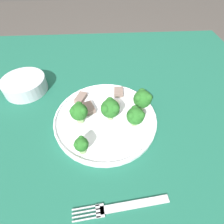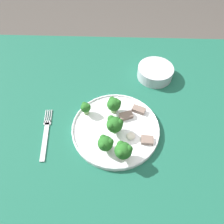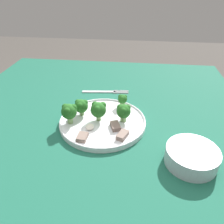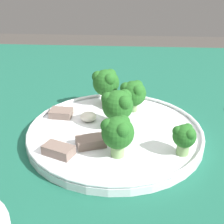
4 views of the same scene
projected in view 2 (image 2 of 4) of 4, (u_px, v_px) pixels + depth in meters
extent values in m
plane|color=#4C4742|center=(111.00, 202.00, 1.31)|extent=(8.00, 8.00, 0.00)
cube|color=#195642|center=(111.00, 139.00, 0.71)|extent=(1.16, 1.09, 0.03)
cylinder|color=brown|center=(29.00, 99.00, 1.32)|extent=(0.06, 0.06, 0.74)
cylinder|color=brown|center=(201.00, 103.00, 1.30)|extent=(0.06, 0.06, 0.74)
cylinder|color=white|center=(116.00, 129.00, 0.71)|extent=(0.28, 0.28, 0.01)
torus|color=white|center=(116.00, 127.00, 0.70)|extent=(0.28, 0.28, 0.01)
cube|color=#B2B2B7|center=(45.00, 141.00, 0.69)|extent=(0.03, 0.14, 0.00)
cube|color=#B2B2B7|center=(47.00, 123.00, 0.73)|extent=(0.03, 0.02, 0.00)
cube|color=#B2B2B7|center=(51.00, 116.00, 0.75)|extent=(0.01, 0.05, 0.00)
cube|color=#B2B2B7|center=(49.00, 116.00, 0.75)|extent=(0.01, 0.05, 0.00)
cube|color=#B2B2B7|center=(47.00, 116.00, 0.75)|extent=(0.01, 0.05, 0.00)
cube|color=#B2B2B7|center=(45.00, 116.00, 0.75)|extent=(0.01, 0.05, 0.00)
cylinder|color=#B7BCC6|center=(155.00, 72.00, 0.85)|extent=(0.14, 0.14, 0.05)
cylinder|color=silver|center=(155.00, 73.00, 0.85)|extent=(0.11, 0.11, 0.03)
cylinder|color=#7FA866|center=(115.00, 130.00, 0.69)|extent=(0.01, 0.01, 0.02)
sphere|color=#215B1E|center=(115.00, 125.00, 0.67)|extent=(0.05, 0.05, 0.05)
sphere|color=#215B1E|center=(120.00, 123.00, 0.66)|extent=(0.02, 0.02, 0.02)
sphere|color=#215B1E|center=(112.00, 119.00, 0.67)|extent=(0.02, 0.02, 0.02)
sphere|color=#215B1E|center=(112.00, 126.00, 0.65)|extent=(0.02, 0.02, 0.02)
cylinder|color=#7FA866|center=(106.00, 148.00, 0.65)|extent=(0.02, 0.02, 0.02)
sphere|color=#215B1E|center=(105.00, 143.00, 0.63)|extent=(0.05, 0.05, 0.05)
sphere|color=#215B1E|center=(110.00, 142.00, 0.63)|extent=(0.02, 0.02, 0.02)
sphere|color=#215B1E|center=(103.00, 138.00, 0.63)|extent=(0.02, 0.02, 0.02)
sphere|color=#215B1E|center=(103.00, 145.00, 0.62)|extent=(0.02, 0.02, 0.02)
cylinder|color=#7FA866|center=(123.00, 155.00, 0.63)|extent=(0.02, 0.02, 0.03)
sphere|color=#215B1E|center=(123.00, 151.00, 0.61)|extent=(0.05, 0.05, 0.05)
sphere|color=#215B1E|center=(129.00, 149.00, 0.60)|extent=(0.02, 0.02, 0.02)
sphere|color=#215B1E|center=(121.00, 145.00, 0.61)|extent=(0.02, 0.02, 0.02)
sphere|color=#215B1E|center=(121.00, 153.00, 0.59)|extent=(0.02, 0.02, 0.02)
cylinder|color=#7FA866|center=(114.00, 109.00, 0.74)|extent=(0.02, 0.02, 0.02)
sphere|color=#215B1E|center=(114.00, 104.00, 0.72)|extent=(0.05, 0.05, 0.05)
sphere|color=#215B1E|center=(118.00, 103.00, 0.71)|extent=(0.02, 0.02, 0.02)
sphere|color=#215B1E|center=(112.00, 100.00, 0.72)|extent=(0.02, 0.02, 0.02)
sphere|color=#215B1E|center=(112.00, 105.00, 0.70)|extent=(0.02, 0.02, 0.02)
cylinder|color=#7FA866|center=(86.00, 111.00, 0.74)|extent=(0.02, 0.02, 0.02)
sphere|color=#215B1E|center=(86.00, 108.00, 0.72)|extent=(0.03, 0.03, 0.03)
sphere|color=#215B1E|center=(88.00, 106.00, 0.71)|extent=(0.02, 0.02, 0.02)
sphere|color=#215B1E|center=(84.00, 104.00, 0.72)|extent=(0.02, 0.02, 0.02)
sphere|color=#215B1E|center=(84.00, 108.00, 0.71)|extent=(0.02, 0.02, 0.02)
cube|color=#756056|center=(126.00, 116.00, 0.73)|extent=(0.05, 0.04, 0.01)
cube|color=#756056|center=(139.00, 110.00, 0.74)|extent=(0.05, 0.04, 0.01)
cube|color=#756056|center=(147.00, 140.00, 0.67)|extent=(0.04, 0.03, 0.01)
ellipsoid|color=silver|center=(131.00, 136.00, 0.68)|extent=(0.03, 0.03, 0.02)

